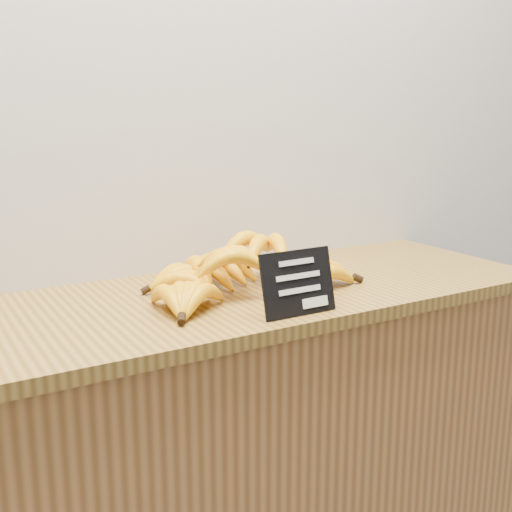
% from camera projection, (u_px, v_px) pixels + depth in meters
% --- Properties ---
extents(counter, '(1.43, 0.50, 0.90)m').
position_uv_depth(counter, '(246.00, 475.00, 1.60)').
color(counter, '#9D6832').
rests_on(counter, ground).
extents(counter_top, '(1.46, 0.54, 0.03)m').
position_uv_depth(counter_top, '(245.00, 296.00, 1.49)').
color(counter_top, olive).
rests_on(counter_top, counter).
extents(chalkboard_sign, '(0.17, 0.04, 0.13)m').
position_uv_depth(chalkboard_sign, '(298.00, 283.00, 1.30)').
color(chalkboard_sign, black).
rests_on(chalkboard_sign, counter_top).
extents(banana_pile, '(0.57, 0.37, 0.12)m').
position_uv_depth(banana_pile, '(238.00, 269.00, 1.47)').
color(banana_pile, '#FAB60A').
rests_on(banana_pile, counter_top).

